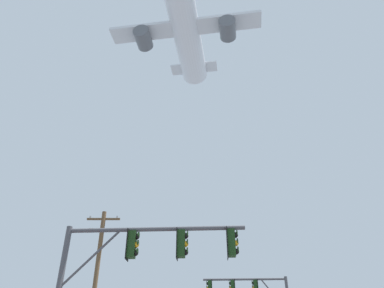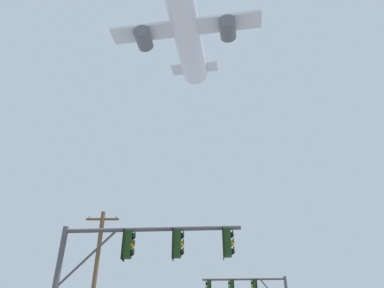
{
  "view_description": "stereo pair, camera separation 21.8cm",
  "coord_description": "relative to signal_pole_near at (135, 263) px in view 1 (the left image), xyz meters",
  "views": [
    {
      "loc": [
        -0.71,
        -5.56,
        1.75
      ],
      "look_at": [
        -0.63,
        17.52,
        15.55
      ],
      "focal_mm": 34.11,
      "sensor_mm": 36.0,
      "label": 1
    },
    {
      "loc": [
        -0.49,
        -5.56,
        1.75
      ],
      "look_at": [
        -0.63,
        17.52,
        15.55
      ],
      "focal_mm": 34.11,
      "sensor_mm": 36.0,
      "label": 2
    }
  ],
  "objects": [
    {
      "name": "signal_pole_near",
      "position": [
        0.0,
        0.0,
        0.0
      ],
      "size": [
        6.27,
        0.66,
        5.86
      ],
      "color": "#4C4C51",
      "rests_on": "ground"
    },
    {
      "name": "airplane",
      "position": [
        0.64,
        26.29,
        42.49
      ],
      "size": [
        23.74,
        30.73,
        8.37
      ],
      "color": "white"
    }
  ]
}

